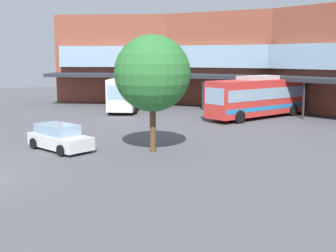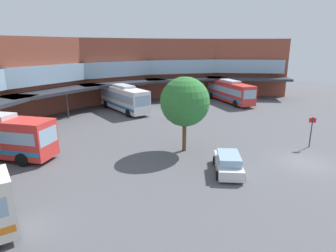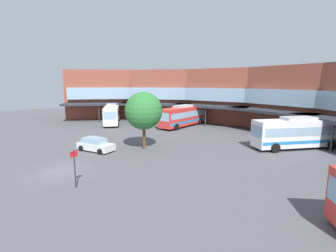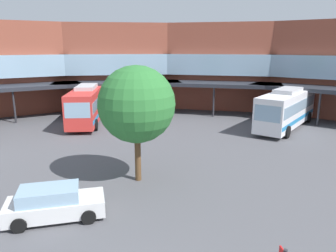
# 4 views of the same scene
# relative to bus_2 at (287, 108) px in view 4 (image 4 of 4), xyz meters

# --- Properties ---
(station_building) EXTENTS (75.38, 32.66, 10.43)m
(station_building) POSITION_rel_bus_2_xyz_m (-7.31, 0.76, 3.30)
(station_building) COLOR brown
(station_building) RESTS_ON ground
(bus_2) EXTENTS (6.55, 10.88, 3.83)m
(bus_2) POSITION_rel_bus_2_xyz_m (0.00, 0.00, 0.00)
(bus_2) COLOR white
(bus_2) RESTS_ON ground
(bus_3) EXTENTS (5.71, 11.13, 3.84)m
(bus_3) POSITION_rel_bus_2_xyz_m (-19.78, -2.11, 0.01)
(bus_3) COLOR red
(bus_3) RESTS_ON ground
(parked_car) EXTENTS (4.74, 3.61, 1.53)m
(parked_car) POSITION_rel_bus_2_xyz_m (-12.35, -20.45, -1.20)
(parked_car) COLOR silver
(parked_car) RESTS_ON ground
(plaza_tree) EXTENTS (4.40, 4.40, 6.77)m
(plaza_tree) POSITION_rel_bus_2_xyz_m (-9.95, -15.36, 2.62)
(plaza_tree) COLOR brown
(plaza_tree) RESTS_ON ground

